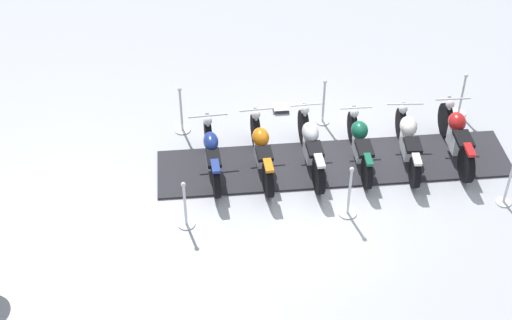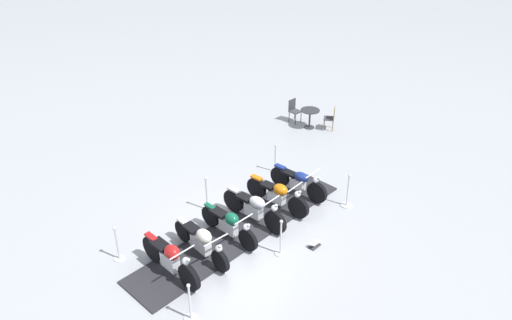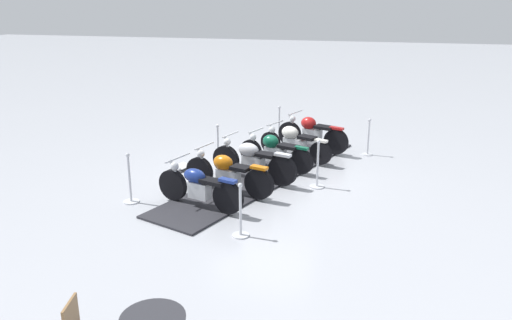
# 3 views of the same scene
# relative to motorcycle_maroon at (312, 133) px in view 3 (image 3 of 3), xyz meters

# --- Properties ---
(ground_plane) EXTENTS (80.00, 80.00, 0.00)m
(ground_plane) POSITION_rel_motorcycle_maroon_xyz_m (0.81, 2.32, -0.53)
(ground_plane) COLOR #A8AAB2
(display_platform) EXTENTS (3.77, 7.19, 0.05)m
(display_platform) POSITION_rel_motorcycle_maroon_xyz_m (0.81, 2.32, -0.51)
(display_platform) COLOR #28282D
(display_platform) RESTS_ON ground_plane
(motorcycle_maroon) EXTENTS (2.09, 0.98, 1.03)m
(motorcycle_maroon) POSITION_rel_motorcycle_maroon_xyz_m (0.00, 0.00, 0.00)
(motorcycle_maroon) COLOR black
(motorcycle_maroon) RESTS_ON display_platform
(motorcycle_cream) EXTENTS (2.07, 1.13, 0.89)m
(motorcycle_cream) POSITION_rel_motorcycle_maroon_xyz_m (0.35, 0.92, -0.04)
(motorcycle_cream) COLOR black
(motorcycle_cream) RESTS_ON display_platform
(motorcycle_forest) EXTENTS (2.03, 0.93, 0.93)m
(motorcycle_forest) POSITION_rel_motorcycle_maroon_xyz_m (0.68, 1.85, -0.03)
(motorcycle_forest) COLOR black
(motorcycle_forest) RESTS_ON display_platform
(motorcycle_chrome) EXTENTS (2.22, 0.91, 1.03)m
(motorcycle_chrome) POSITION_rel_motorcycle_maroon_xyz_m (1.01, 2.78, -0.02)
(motorcycle_chrome) COLOR black
(motorcycle_chrome) RESTS_ON display_platform
(motorcycle_copper) EXTENTS (2.20, 0.91, 0.99)m
(motorcycle_copper) POSITION_rel_motorcycle_maroon_xyz_m (1.35, 3.70, -0.04)
(motorcycle_copper) COLOR black
(motorcycle_copper) RESTS_ON display_platform
(motorcycle_navy) EXTENTS (2.03, 0.90, 0.98)m
(motorcycle_navy) POSITION_rel_motorcycle_maroon_xyz_m (1.67, 4.63, -0.05)
(motorcycle_navy) COLOR black
(motorcycle_navy) RESTS_ON display_platform
(stanchion_right_mid) EXTENTS (0.29, 0.29, 1.10)m
(stanchion_right_mid) POSITION_rel_motorcycle_maroon_xyz_m (2.17, 1.83, -0.14)
(stanchion_right_mid) COLOR silver
(stanchion_right_mid) RESTS_ON ground_plane
(stanchion_right_rear) EXTENTS (0.35, 0.35, 1.10)m
(stanchion_right_rear) POSITION_rel_motorcycle_maroon_xyz_m (3.20, 4.68, -0.20)
(stanchion_right_rear) COLOR silver
(stanchion_right_rear) RESTS_ON ground_plane
(stanchion_left_mid) EXTENTS (0.35, 0.35, 1.14)m
(stanchion_left_mid) POSITION_rel_motorcycle_maroon_xyz_m (-0.54, 2.81, -0.18)
(stanchion_left_mid) COLOR silver
(stanchion_left_mid) RESTS_ON ground_plane
(stanchion_left_front) EXTENTS (0.30, 0.30, 1.03)m
(stanchion_left_front) POSITION_rel_motorcycle_maroon_xyz_m (-1.57, -0.03, -0.17)
(stanchion_left_front) COLOR silver
(stanchion_left_front) RESTS_ON ground_plane
(stanchion_left_rear) EXTENTS (0.32, 0.32, 1.04)m
(stanchion_left_rear) POSITION_rel_motorcycle_maroon_xyz_m (0.48, 5.66, -0.20)
(stanchion_left_rear) COLOR silver
(stanchion_left_rear) RESTS_ON ground_plane
(stanchion_right_front) EXTENTS (0.32, 0.32, 1.05)m
(stanchion_right_front) POSITION_rel_motorcycle_maroon_xyz_m (1.14, -1.01, -0.20)
(stanchion_right_front) COLOR silver
(stanchion_right_front) RESTS_ON ground_plane
(info_placard) EXTENTS (0.32, 0.40, 0.18)m
(info_placard) POSITION_rel_motorcycle_maroon_xyz_m (2.90, 2.47, -0.47)
(info_placard) COLOR #333338
(info_placard) RESTS_ON ground_plane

